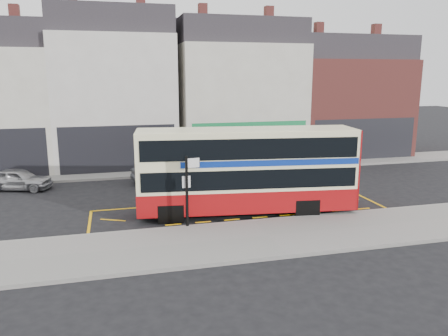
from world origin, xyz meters
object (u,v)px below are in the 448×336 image
object	(u,v)px
double_decker_bus	(247,170)
car_grey	(164,172)
street_tree_right	(283,112)
car_white	(318,163)
bus_stop_post	(188,184)
car_silver	(18,179)

from	to	relation	value
double_decker_bus	car_grey	xyz separation A→B (m)	(-3.05, 7.17, -1.47)
street_tree_right	car_grey	bearing A→B (deg)	-156.67
car_grey	car_white	world-z (taller)	car_grey
double_decker_bus	street_tree_right	xyz separation A→B (m)	(6.17, 11.14, 1.60)
street_tree_right	bus_stop_post	bearing A→B (deg)	-126.16
car_silver	car_grey	xyz separation A→B (m)	(8.23, -0.12, 0.01)
double_decker_bus	bus_stop_post	xyz separation A→B (m)	(-3.02, -1.44, -0.15)
car_silver	car_white	xyz separation A→B (m)	(18.51, 0.03, -0.01)
car_silver	car_white	distance (m)	18.51
car_silver	car_grey	size ratio (longest dim) A/B	0.95
double_decker_bus	car_silver	size ratio (longest dim) A/B	2.81
double_decker_bus	car_grey	bearing A→B (deg)	120.05
double_decker_bus	car_silver	bearing A→B (deg)	154.16
car_white	car_silver	bearing A→B (deg)	96.85
bus_stop_post	street_tree_right	bearing A→B (deg)	49.10
bus_stop_post	street_tree_right	world-z (taller)	street_tree_right
car_silver	street_tree_right	distance (m)	18.14
double_decker_bus	car_grey	world-z (taller)	double_decker_bus
bus_stop_post	car_silver	distance (m)	12.09
bus_stop_post	car_silver	size ratio (longest dim) A/B	0.82
bus_stop_post	street_tree_right	distance (m)	15.69
bus_stop_post	car_grey	distance (m)	8.71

